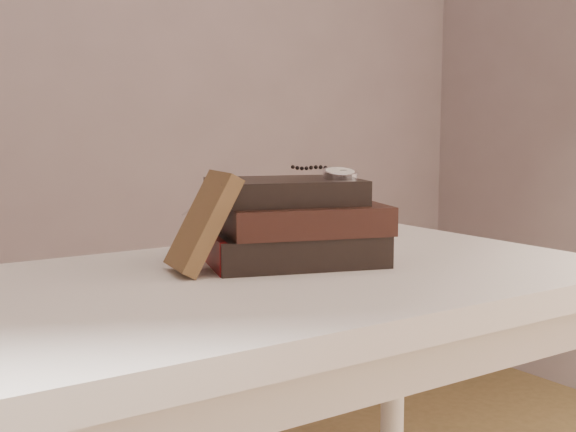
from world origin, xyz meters
TOP-DOWN VIEW (x-y plane):
  - table at (0.00, 0.35)m, footprint 1.00×0.60m
  - book_stack at (0.05, 0.40)m, footprint 0.31×0.26m
  - journal at (-0.10, 0.41)m, footprint 0.11×0.11m
  - pocket_watch at (0.11, 0.37)m, footprint 0.07×0.16m
  - eyeglasses at (-0.01, 0.52)m, footprint 0.14×0.16m

SIDE VIEW (x-z plane):
  - table at x=0.00m, z-range 0.28..1.03m
  - book_stack at x=0.05m, z-range 0.75..0.88m
  - journal at x=-0.10m, z-range 0.75..0.90m
  - eyeglasses at x=-0.01m, z-range 0.80..0.85m
  - pocket_watch at x=0.11m, z-range 0.88..0.90m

